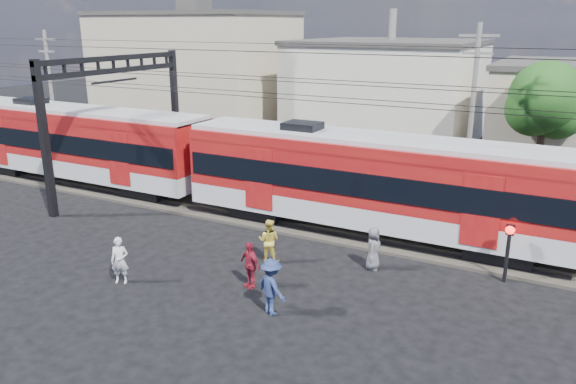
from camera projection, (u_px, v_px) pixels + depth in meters
name	position (u px, v px, depth m)	size (l,w,h in m)	color
ground	(180.00, 295.00, 18.17)	(120.00, 120.00, 0.00)	black
track_bed	(294.00, 220.00, 24.92)	(70.00, 3.40, 0.12)	#2D2823
rail_near	(286.00, 223.00, 24.25)	(70.00, 0.12, 0.12)	#59544C
rail_far	(301.00, 213.00, 25.52)	(70.00, 0.12, 0.12)	#59544C
commuter_train	(378.00, 180.00, 22.53)	(50.30, 3.08, 4.17)	black
catenary	(137.00, 94.00, 27.32)	(70.00, 9.30, 7.52)	black
building_west	(197.00, 72.00, 44.74)	(14.28, 10.20, 9.30)	tan
building_midwest	(389.00, 91.00, 40.84)	(12.24, 12.24, 7.30)	beige
utility_pole_mid	(472.00, 108.00, 26.85)	(1.80, 0.24, 8.50)	slate
utility_pole_west	(51.00, 86.00, 38.63)	(1.80, 0.24, 8.00)	slate
tree_near	(550.00, 102.00, 28.01)	(3.82, 3.64, 6.72)	#382619
pedestrian_a	(120.00, 260.00, 18.84)	(0.59, 0.39, 1.62)	silver
pedestrian_b	(269.00, 241.00, 20.55)	(0.79, 0.62, 1.63)	gold
pedestrian_c	(272.00, 287.00, 16.81)	(1.14, 0.66, 1.77)	navy
pedestrian_d	(250.00, 265.00, 18.55)	(0.93, 0.39, 1.59)	maroon
pedestrian_e	(373.00, 248.00, 19.92)	(0.77, 0.50, 1.57)	#55545A
crossing_signal	(509.00, 242.00, 18.72)	(0.30, 0.30, 2.07)	black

